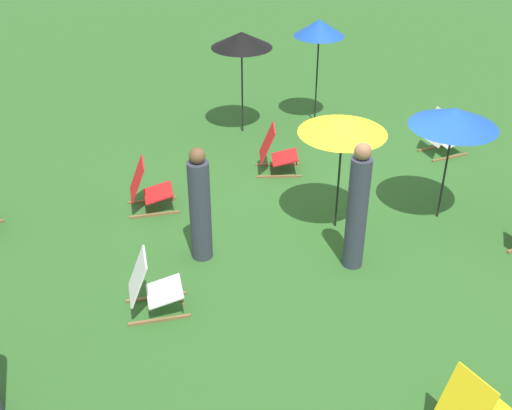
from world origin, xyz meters
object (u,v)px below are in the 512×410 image
Objects in this scene: deckchair_1 at (276,152)px; deckchair_8 at (151,287)px; umbrella_2 at (242,40)px; umbrella_0 at (319,28)px; umbrella_1 at (343,126)px; umbrella_3 at (455,118)px; person_0 at (357,209)px; deckchair_4 at (443,135)px; deckchair_2 at (148,188)px; person_2 at (200,207)px; deckchair_5 at (473,410)px.

deckchair_8 is (-2.98, 2.56, 0.00)m from deckchair_1.
deckchair_8 is at bearing 152.47° from umbrella_2.
umbrella_0 is (4.77, -3.97, 1.50)m from deckchair_8.
umbrella_0 is at bearing -24.23° from deckchair_1.
deckchair_1 is 0.49× the size of umbrella_1.
umbrella_3 is (-2.07, -1.93, 1.27)m from deckchair_1.
umbrella_3 is (-3.86, -0.52, -0.23)m from umbrella_0.
deckchair_4 is at bearing 152.26° from person_0.
deckchair_2 is 3.49m from umbrella_2.
deckchair_4 is 0.45× the size of person_0.
deckchair_1 and deckchair_4 have the same top height.
person_0 reaches higher than person_2.
umbrella_1 is 0.98× the size of umbrella_3.
deckchair_5 is 0.49× the size of umbrella_1.
deckchair_5 is 4.15m from person_2.
deckchair_2 is 2.41m from deckchair_8.
umbrella_3 reaches higher than deckchair_2.
umbrella_0 is 1.22× the size of person_2.
umbrella_3 is at bearing 133.28° from person_0.
person_2 is (-3.83, 3.14, -1.08)m from umbrella_0.
person_2 is (0.94, -0.83, 0.42)m from deckchair_8.
umbrella_1 is at bearing -168.79° from person_0.
person_2 is (-3.79, 1.64, -1.00)m from umbrella_2.
deckchair_5 is 7.62m from umbrella_2.
umbrella_1 is 0.95× the size of person_0.
umbrella_2 reaches higher than deckchair_4.
deckchair_4 is 2.52m from umbrella_3.
umbrella_3 is (-1.48, -4.18, 1.27)m from deckchair_2.
umbrella_2 is 4.25m from person_2.
deckchair_5 is 3.84m from deckchair_8.
umbrella_3 is 2.04m from person_0.
umbrella_2 is at bearing 6.85° from umbrella_1.
deckchair_2 is at bearing 118.81° from deckchair_1.
deckchair_1 is at bearing -70.98° from deckchair_2.
deckchair_1 is 0.47× the size of person_0.
umbrella_0 reaches higher than person_0.
deckchair_5 is at bearing -164.82° from deckchair_1.
deckchair_2 is at bearing 63.93° from umbrella_1.
deckchair_2 is at bearing 137.36° from umbrella_2.
umbrella_1 is at bearing 163.60° from umbrella_0.
person_0 reaches higher than deckchair_4.
deckchair_1 is 0.99× the size of deckchair_5.
umbrella_3 is (-1.86, 1.14, 1.27)m from deckchair_4.
umbrella_1 is 1.05× the size of person_2.
deckchair_1 is 5.74m from deckchair_5.
person_0 is (-2.60, 2.89, 0.52)m from deckchair_4.
person_0 reaches higher than deckchair_5.
umbrella_2 reaches higher than deckchair_5.
deckchair_2 is 0.50× the size of person_2.
person_2 is at bearing -91.59° from person_0.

